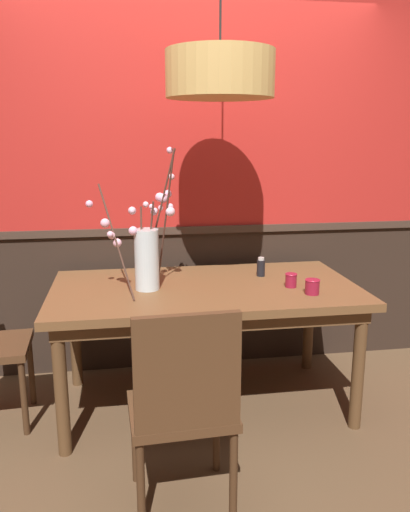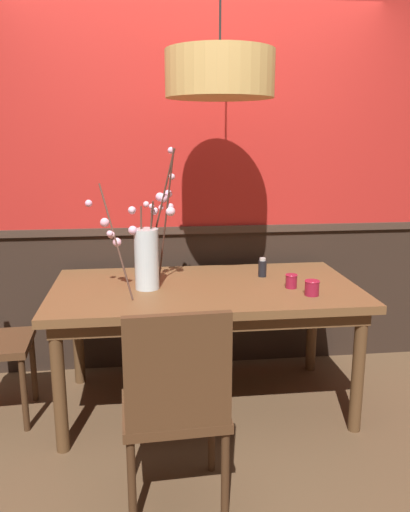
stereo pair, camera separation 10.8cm
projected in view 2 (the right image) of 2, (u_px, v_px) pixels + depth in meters
The scene contains 11 objects.
ground_plane at pixel (205, 403), 3.20m from camera, with size 24.00×24.00×0.00m, color brown.
back_wall at pixel (194, 176), 3.51m from camera, with size 4.73×0.14×2.75m.
dining_table at pixel (205, 299), 3.04m from camera, with size 1.80×0.97×0.77m.
chair_far_side_left at pixel (153, 283), 3.90m from camera, with size 0.49×0.42×0.95m.
chair_far_side_right at pixel (225, 286), 3.98m from camera, with size 0.42×0.43×0.88m.
chair_near_side_left at pixel (176, 401), 2.17m from camera, with size 0.48×0.41×0.96m.
vase_with_blossoms at pixel (147, 253), 2.92m from camera, with size 0.50×0.43×0.81m.
candle_holder_nearer_center at pixel (291, 281), 2.97m from camera, with size 0.07×0.07×0.08m.
candle_holder_nearer_edge at pixel (312, 288), 2.83m from camera, with size 0.08×0.08×0.09m.
condiment_bottle at pixel (262, 268), 3.21m from camera, with size 0.05×0.05×0.12m.
pendant_lamp at pixel (220, 74), 2.71m from camera, with size 0.59×0.59×0.91m.
Camera 2 is at (-0.35, -2.88, 1.64)m, focal length 35.68 mm.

